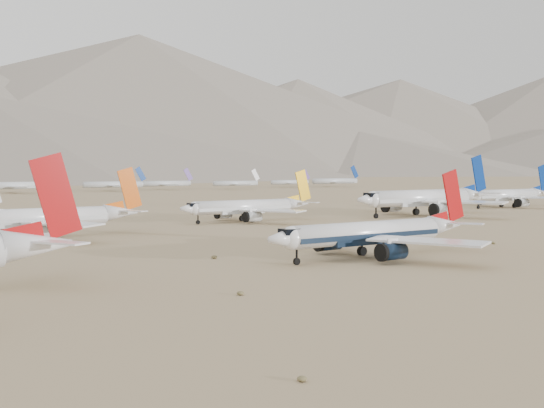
{
  "coord_description": "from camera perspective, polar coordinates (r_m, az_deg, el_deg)",
  "views": [
    {
      "loc": [
        -86.02,
        -80.59,
        14.64
      ],
      "look_at": [
        -1.96,
        38.41,
        7.0
      ],
      "focal_mm": 45.0,
      "sensor_mm": 36.0,
      "label": 1
    }
  ],
  "objects": [
    {
      "name": "foothills",
      "position": [
        1331.14,
        -7.83,
        5.23
      ],
      "size": [
        4637.5,
        1395.0,
        155.0
      ],
      "color": "slate",
      "rests_on": "ground"
    },
    {
      "name": "row2_navy_widebody",
      "position": [
        216.5,
        12.77,
        0.47
      ],
      "size": [
        54.08,
        52.88,
        19.24
      ],
      "color": "white",
      "rests_on": "ground"
    },
    {
      "name": "row2_orange_tail",
      "position": [
        151.42,
        -18.64,
        -1.11
      ],
      "size": [
        42.01,
        41.1,
        14.99
      ],
      "color": "white",
      "rests_on": "ground"
    },
    {
      "name": "row2_blue_far",
      "position": [
        271.4,
        19.22,
        0.7
      ],
      "size": [
        45.72,
        44.7,
        16.25
      ],
      "color": "white",
      "rests_on": "ground"
    },
    {
      "name": "desert_scrub",
      "position": [
        90.52,
        21.22,
        -6.32
      ],
      "size": [
        261.14,
        121.67,
        0.66
      ],
      "color": "brown",
      "rests_on": "ground"
    },
    {
      "name": "row2_gold_tail",
      "position": [
        187.19,
        -1.96,
        -0.25
      ],
      "size": [
        40.32,
        39.44,
        14.36
      ],
      "color": "white",
      "rests_on": "ground"
    },
    {
      "name": "main_airliner",
      "position": [
        113.72,
        8.63,
        -2.4
      ],
      "size": [
        41.16,
        40.21,
        14.53
      ],
      "color": "white",
      "rests_on": "ground"
    },
    {
      "name": "ground",
      "position": [
        118.78,
        11.57,
        -4.14
      ],
      "size": [
        7000.0,
        7000.0,
        0.0
      ],
      "primitive_type": "plane",
      "color": "#927A54",
      "rests_on": "ground"
    }
  ]
}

